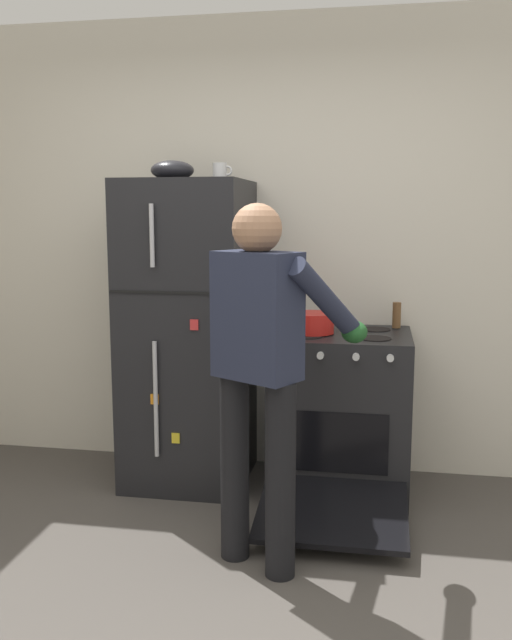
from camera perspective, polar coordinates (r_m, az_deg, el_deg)
The scene contains 8 objects.
kitchen_wall_back at distance 4.19m, azimuth 0.81°, elevation 6.09°, with size 6.00×0.10×2.70m, color silver.
refrigerator at distance 3.95m, azimuth -5.64°, elevation -1.14°, with size 0.68×0.72×1.74m.
stove_range at distance 3.90m, azimuth 7.04°, elevation -7.79°, with size 0.76×1.21×0.91m.
person_cook at distance 2.94m, azimuth 0.62°, elevation -2.77°, with size 0.68×0.76×1.60m.
red_pot at distance 3.76m, azimuth 4.73°, elevation -0.23°, with size 0.34×0.24×0.11m.
coffee_mug at distance 3.90m, azimuth -3.00°, elevation 12.28°, with size 0.11×0.08×0.10m.
pepper_mill at distance 3.99m, azimuth 11.66°, elevation 0.40°, with size 0.05×0.05×0.15m, color brown.
mixing_bowl at distance 3.92m, azimuth -7.00°, elevation 12.30°, with size 0.24×0.24×0.11m, color black.
Camera 1 is at (0.68, -2.17, 1.56)m, focal length 38.32 mm.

